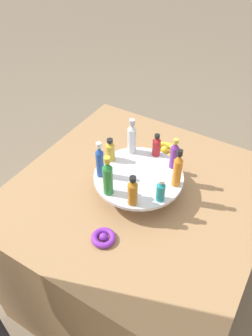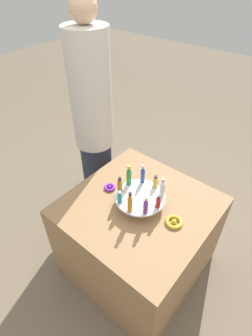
{
  "view_description": "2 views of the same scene",
  "coord_description": "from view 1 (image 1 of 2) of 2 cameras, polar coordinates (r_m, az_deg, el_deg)",
  "views": [
    {
      "loc": [
        0.75,
        0.4,
        1.58
      ],
      "look_at": [
        0.05,
        -0.02,
        0.84
      ],
      "focal_mm": 35.0,
      "sensor_mm": 36.0,
      "label": 1
    },
    {
      "loc": [
        -0.67,
        0.94,
        1.97
      ],
      "look_at": [
        0.17,
        -0.07,
        0.88
      ],
      "focal_mm": 28.0,
      "sensor_mm": 36.0,
      "label": 2
    }
  ],
  "objects": [
    {
      "name": "display_stand",
      "position": [
        1.18,
        2.17,
        -2.17
      ],
      "size": [
        0.32,
        0.32,
        0.08
      ],
      "color": "silver",
      "rests_on": "party_table"
    },
    {
      "name": "ribbon_bow_purple",
      "position": [
        1.07,
        -3.94,
        -12.01
      ],
      "size": [
        0.08,
        0.08,
        0.03
      ],
      "color": "purple",
      "rests_on": "party_table"
    },
    {
      "name": "ribbon_bow_gold",
      "position": [
        1.38,
        6.7,
        3.06
      ],
      "size": [
        0.11,
        0.11,
        0.03
      ],
      "color": "gold",
      "rests_on": "party_table"
    },
    {
      "name": "bottle_gold",
      "position": [
        1.2,
        -2.77,
        3.09
      ],
      "size": [
        0.03,
        0.03,
        0.09
      ],
      "color": "gold",
      "rests_on": "display_stand"
    },
    {
      "name": "ground_plane",
      "position": [
        1.79,
        1.52,
        -19.8
      ],
      "size": [
        12.0,
        12.0,
        0.0
      ],
      "primitive_type": "plane",
      "color": "#756651"
    },
    {
      "name": "bottle_amber",
      "position": [
        1.03,
        1.16,
        -4.1
      ],
      "size": [
        0.03,
        0.03,
        0.11
      ],
      "color": "#AD6B19",
      "rests_on": "display_stand"
    },
    {
      "name": "party_table",
      "position": [
        1.49,
        1.76,
        -13.37
      ],
      "size": [
        0.9,
        0.9,
        0.7
      ],
      "color": "#9E754C",
      "rests_on": "ground_plane"
    },
    {
      "name": "bottle_purple",
      "position": [
        1.17,
        8.4,
        2.35
      ],
      "size": [
        0.03,
        0.03,
        0.12
      ],
      "color": "#702D93",
      "rests_on": "display_stand"
    },
    {
      "name": "bottle_clear",
      "position": [
        1.22,
        1.03,
        5.33
      ],
      "size": [
        0.03,
        0.03,
        0.15
      ],
      "color": "silver",
      "rests_on": "display_stand"
    },
    {
      "name": "bottle_blue",
      "position": [
        1.12,
        -4.58,
        1.24
      ],
      "size": [
        0.03,
        0.03,
        0.14
      ],
      "color": "#234CAD",
      "rests_on": "display_stand"
    },
    {
      "name": "bottle_green",
      "position": [
        1.05,
        -3.19,
        -1.6
      ],
      "size": [
        0.03,
        0.03,
        0.15
      ],
      "color": "#288438",
      "rests_on": "display_stand"
    },
    {
      "name": "bottle_orange",
      "position": [
        1.1,
        8.96,
        -0.25
      ],
      "size": [
        0.03,
        0.03,
        0.15
      ],
      "color": "orange",
      "rests_on": "display_stand"
    },
    {
      "name": "bottle_teal",
      "position": [
        1.06,
        6.06,
        -3.91
      ],
      "size": [
        0.03,
        0.03,
        0.09
      ],
      "color": "teal",
      "rests_on": "display_stand"
    },
    {
      "name": "bottle_red",
      "position": [
        1.23,
        5.25,
        3.93
      ],
      "size": [
        0.03,
        0.03,
        0.09
      ],
      "color": "#B21E23",
      "rests_on": "display_stand"
    }
  ]
}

